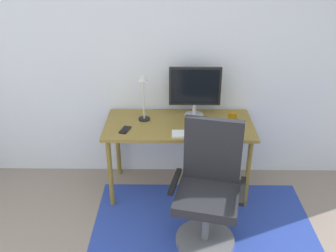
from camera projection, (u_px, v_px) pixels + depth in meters
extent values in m
cube|color=silver|center=(176.00, 53.00, 3.54)|extent=(6.00, 0.10, 2.60)
cube|color=#283F9C|center=(204.00, 234.00, 3.18)|extent=(1.93, 1.42, 0.01)
cube|color=olive|center=(179.00, 125.00, 3.45)|extent=(1.38, 0.64, 0.03)
cylinder|color=olive|center=(110.00, 173.00, 3.39)|extent=(0.04, 0.04, 0.70)
cylinder|color=olive|center=(248.00, 174.00, 3.38)|extent=(0.04, 0.04, 0.70)
cylinder|color=olive|center=(118.00, 145.00, 3.86)|extent=(0.04, 0.04, 0.70)
cylinder|color=olive|center=(239.00, 146.00, 3.84)|extent=(0.04, 0.04, 0.70)
cylinder|color=#B2B2B7|center=(194.00, 115.00, 3.60)|extent=(0.18, 0.18, 0.01)
cylinder|color=#B2B2B7|center=(194.00, 109.00, 3.58)|extent=(0.04, 0.04, 0.10)
cube|color=black|center=(195.00, 86.00, 3.47)|extent=(0.49, 0.04, 0.37)
cube|color=black|center=(195.00, 87.00, 3.45)|extent=(0.45, 0.00, 0.33)
cube|color=white|center=(196.00, 134.00, 3.24)|extent=(0.43, 0.13, 0.02)
ellipsoid|color=white|center=(231.00, 132.00, 3.26)|extent=(0.06, 0.10, 0.03)
cylinder|color=#8C5D09|center=(232.00, 117.00, 3.45)|extent=(0.08, 0.08, 0.10)
cube|color=black|center=(125.00, 130.00, 3.32)|extent=(0.10, 0.15, 0.01)
cylinder|color=black|center=(144.00, 119.00, 3.52)|extent=(0.11, 0.11, 0.01)
cylinder|color=beige|center=(144.00, 100.00, 3.43)|extent=(0.02, 0.02, 0.38)
cone|color=beige|center=(143.00, 78.00, 3.33)|extent=(0.08, 0.08, 0.06)
cylinder|color=slate|center=(205.00, 240.00, 3.08)|extent=(0.49, 0.49, 0.05)
cylinder|color=slate|center=(206.00, 220.00, 2.99)|extent=(0.06, 0.06, 0.38)
cube|color=#232328|center=(207.00, 197.00, 2.88)|extent=(0.58, 0.58, 0.08)
cube|color=#232328|center=(213.00, 150.00, 2.93)|extent=(0.46, 0.16, 0.54)
cube|color=black|center=(175.00, 181.00, 2.89)|extent=(0.11, 0.34, 0.03)
cube|color=black|center=(243.00, 191.00, 2.78)|extent=(0.11, 0.34, 0.03)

